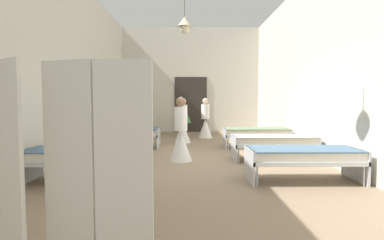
{
  "coord_description": "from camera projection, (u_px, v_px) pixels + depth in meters",
  "views": [
    {
      "loc": [
        -0.06,
        -7.25,
        1.41
      ],
      "look_at": [
        0.0,
        0.15,
        0.93
      ],
      "focal_mm": 29.29,
      "sensor_mm": 36.0,
      "label": 1
    }
  ],
  "objects": [
    {
      "name": "bed_left_row_1",
      "position": [
        110.0,
        142.0,
        7.28
      ],
      "size": [
        1.9,
        0.84,
        0.57
      ],
      "color": "#B7BCC1",
      "rests_on": "ground"
    },
    {
      "name": "bed_right_row_1",
      "position": [
        274.0,
        141.0,
        7.31
      ],
      "size": [
        1.9,
        0.84,
        0.57
      ],
      "color": "#B7BCC1",
      "rests_on": "ground"
    },
    {
      "name": "ground_plane",
      "position": [
        192.0,
        162.0,
        7.33
      ],
      "size": [
        6.51,
        13.57,
        0.1
      ],
      "primitive_type": "cube",
      "color": "#8C755B"
    },
    {
      "name": "room_shell",
      "position": [
        192.0,
        68.0,
        8.49
      ],
      "size": [
        6.31,
        13.17,
        4.54
      ],
      "color": "beige",
      "rests_on": "ground"
    },
    {
      "name": "bed_left_row_2",
      "position": [
        127.0,
        133.0,
        9.18
      ],
      "size": [
        1.9,
        0.84,
        0.57
      ],
      "color": "#B7BCC1",
      "rests_on": "ground"
    },
    {
      "name": "bed_right_row_2",
      "position": [
        256.0,
        133.0,
        9.21
      ],
      "size": [
        1.9,
        0.84,
        0.57
      ],
      "color": "#B7BCC1",
      "rests_on": "ground"
    },
    {
      "name": "bed_right_row_0",
      "position": [
        303.0,
        156.0,
        5.42
      ],
      "size": [
        1.9,
        0.84,
        0.57
      ],
      "color": "#B7BCC1",
      "rests_on": "ground"
    },
    {
      "name": "nurse_mid_aisle",
      "position": [
        183.0,
        127.0,
        10.24
      ],
      "size": [
        0.52,
        0.52,
        1.49
      ],
      "rotation": [
        0.0,
        0.0,
        6.23
      ],
      "color": "white",
      "rests_on": "ground"
    },
    {
      "name": "nurse_far_aisle",
      "position": [
        205.0,
        124.0,
        11.58
      ],
      "size": [
        0.52,
        0.52,
        1.49
      ],
      "rotation": [
        0.0,
        0.0,
        5.63
      ],
      "color": "white",
      "rests_on": "ground"
    },
    {
      "name": "potted_plant",
      "position": [
        183.0,
        115.0,
        12.41
      ],
      "size": [
        0.64,
        0.64,
        1.29
      ],
      "color": "brown",
      "rests_on": "ground"
    },
    {
      "name": "privacy_screen",
      "position": [
        67.0,
        177.0,
        2.28
      ],
      "size": [
        1.23,
        0.27,
        1.7
      ],
      "rotation": [
        0.0,
        0.0,
        -0.31
      ],
      "color": "silver",
      "rests_on": "ground"
    },
    {
      "name": "patient_seated_primary",
      "position": [
        103.0,
        131.0,
        5.42
      ],
      "size": [
        0.44,
        0.44,
        0.8
      ],
      "color": "#515B70",
      "rests_on": "bed_left_row_0"
    },
    {
      "name": "nurse_near_aisle",
      "position": [
        181.0,
        138.0,
        7.21
      ],
      "size": [
        0.52,
        0.52,
        1.49
      ],
      "rotation": [
        0.0,
        0.0,
        0.94
      ],
      "color": "white",
      "rests_on": "ground"
    },
    {
      "name": "bed_left_row_0",
      "position": [
        82.0,
        156.0,
        5.38
      ],
      "size": [
        1.9,
        0.84,
        0.57
      ],
      "color": "#B7BCC1",
      "rests_on": "ground"
    }
  ]
}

